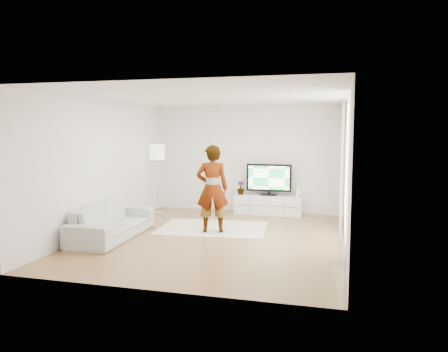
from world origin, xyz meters
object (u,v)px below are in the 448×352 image
(rug, at_px, (213,228))
(player, at_px, (212,189))
(television, at_px, (269,178))
(sofa, at_px, (112,222))
(floor_lamp, at_px, (157,155))
(media_console, at_px, (268,205))

(rug, distance_m, player, 1.01)
(television, xyz_separation_m, sofa, (-2.62, -3.34, -0.59))
(television, distance_m, floor_lamp, 2.94)
(player, relative_size, sofa, 0.82)
(media_console, height_order, sofa, sofa)
(rug, height_order, player, player)
(media_console, xyz_separation_m, sofa, (-2.62, -3.31, 0.09))
(player, bearing_deg, media_console, -125.53)
(media_console, relative_size, sofa, 0.76)
(sofa, bearing_deg, player, -63.62)
(television, bearing_deg, floor_lamp, -167.05)
(media_console, distance_m, rug, 2.16)
(rug, bearing_deg, television, 64.78)
(player, height_order, floor_lamp, player)
(sofa, bearing_deg, rug, -53.33)
(media_console, distance_m, sofa, 4.22)
(television, relative_size, player, 0.63)
(media_console, bearing_deg, sofa, -128.34)
(player, distance_m, floor_lamp, 2.68)
(television, height_order, sofa, television)
(rug, bearing_deg, floor_lamp, 144.89)
(sofa, height_order, floor_lamp, floor_lamp)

